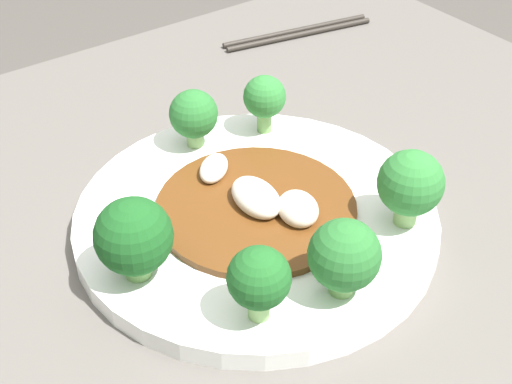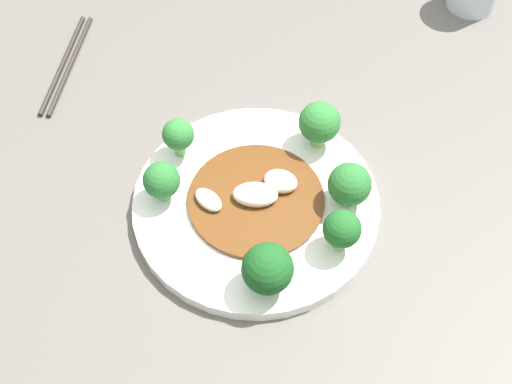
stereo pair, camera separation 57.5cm
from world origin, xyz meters
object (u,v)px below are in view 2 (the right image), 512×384
object	(u,v)px
plate	(256,205)
broccoli_east	(350,185)
stirfry_center	(256,197)
broccoli_northwest	(178,135)
chopsticks	(67,64)
broccoli_west	(162,181)
broccoli_south	(268,269)
broccoli_northeast	(320,123)
broccoli_southeast	(342,230)

from	to	relation	value
plate	broccoli_east	distance (m)	0.12
plate	stirfry_center	xyz separation A→B (m)	(-0.00, 0.00, 0.02)
broccoli_northwest	chopsticks	world-z (taller)	broccoli_northwest
broccoli_west	broccoli_south	distance (m)	0.18
broccoli_northeast	stirfry_center	world-z (taller)	broccoli_northeast
plate	broccoli_south	distance (m)	0.13
broccoli_southeast	chopsticks	world-z (taller)	broccoli_southeast
broccoli_west	stirfry_center	xyz separation A→B (m)	(0.11, -0.01, -0.03)
broccoli_east	chopsticks	xyz separation A→B (m)	(-0.38, 0.27, -0.05)
plate	broccoli_southeast	xyz separation A→B (m)	(0.10, -0.07, 0.05)
broccoli_northeast	chopsticks	bearing A→B (deg)	154.12
broccoli_southeast	broccoli_south	size ratio (longest dim) A/B	0.89
plate	broccoli_east	world-z (taller)	broccoli_east
broccoli_west	broccoli_southeast	xyz separation A→B (m)	(0.21, -0.08, 0.00)
plate	broccoli_northeast	world-z (taller)	broccoli_northeast
broccoli_northeast	plate	bearing A→B (deg)	-132.88
broccoli_south	chopsticks	bearing A→B (deg)	126.11
broccoli_northwest	broccoli_northeast	bearing A→B (deg)	3.56
broccoli_northeast	broccoli_south	bearing A→B (deg)	-110.06
broccoli_northeast	chopsticks	distance (m)	0.40
broccoli_east	stirfry_center	bearing A→B (deg)	176.84
broccoli_southeast	broccoli_northeast	size ratio (longest dim) A/B	0.89
plate	broccoli_northeast	distance (m)	0.13
broccoli_south	stirfry_center	xyz separation A→B (m)	(-0.01, 0.12, -0.03)
broccoli_southeast	broccoli_northeast	bearing A→B (deg)	94.33
chopsticks	broccoli_west	bearing A→B (deg)	-58.44
broccoli_northeast	broccoli_west	bearing A→B (deg)	-158.23
broccoli_east	broccoli_southeast	bearing A→B (deg)	-104.22
plate	broccoli_northwest	size ratio (longest dim) A/B	5.27
broccoli_west	chopsticks	xyz separation A→B (m)	(-0.15, 0.25, -0.05)
broccoli_west	broccoli_southeast	distance (m)	0.23
broccoli_west	broccoli_east	bearing A→B (deg)	-3.97
broccoli_east	chopsticks	bearing A→B (deg)	145.04
broccoli_east	broccoli_south	world-z (taller)	broccoli_south
broccoli_northeast	broccoli_northwest	size ratio (longest dim) A/B	1.16
broccoli_west	broccoli_south	world-z (taller)	broccoli_south
broccoli_northwest	broccoli_south	world-z (taller)	broccoli_south
broccoli_southeast	broccoli_northwest	distance (m)	0.24
plate	chopsticks	xyz separation A→B (m)	(-0.27, 0.26, -0.01)
chopsticks	broccoli_southeast	bearing A→B (deg)	-42.15
plate	chopsticks	world-z (taller)	plate
broccoli_west	broccoli_northwest	xyz separation A→B (m)	(0.02, 0.07, 0.00)
broccoli_east	broccoli_northeast	distance (m)	0.10
broccoli_west	stirfry_center	size ratio (longest dim) A/B	0.34
broccoli_east	broccoli_northwest	bearing A→B (deg)	158.04
broccoli_southeast	broccoli_south	world-z (taller)	broccoli_south
plate	chopsticks	size ratio (longest dim) A/B	1.54
plate	chopsticks	distance (m)	0.38
broccoli_northeast	broccoli_south	world-z (taller)	same
broccoli_southeast	plate	bearing A→B (deg)	144.86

